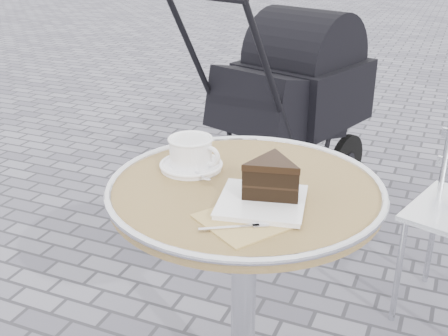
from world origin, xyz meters
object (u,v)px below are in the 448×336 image
at_px(cafe_table, 244,241).
at_px(cappuccino_set, 192,155).
at_px(cake_plate_set, 269,184).
at_px(baby_stroller, 289,103).

height_order(cafe_table, cappuccino_set, cappuccino_set).
relative_size(cappuccino_set, cake_plate_set, 0.52).
xyz_separation_m(cake_plate_set, baby_stroller, (-0.41, 1.56, -0.29)).
distance_m(cake_plate_set, baby_stroller, 1.64).
height_order(cake_plate_set, baby_stroller, baby_stroller).
bearing_deg(cappuccino_set, cake_plate_set, -15.54).
relative_size(cappuccino_set, baby_stroller, 0.15).
bearing_deg(cappuccino_set, cafe_table, -7.61).
bearing_deg(cake_plate_set, baby_stroller, 93.66).
xyz_separation_m(cafe_table, baby_stroller, (-0.33, 1.49, -0.07)).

